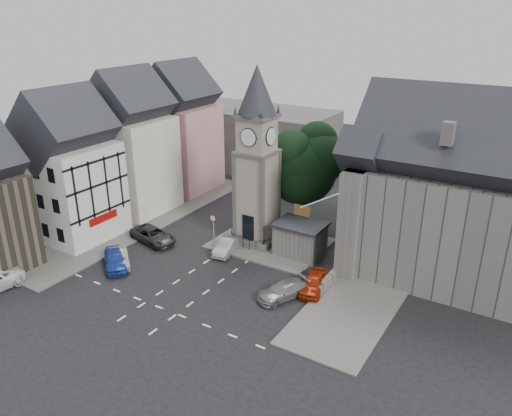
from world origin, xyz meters
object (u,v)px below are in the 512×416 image
Objects in this scene: stone_shelter at (300,239)px; car_west_blue at (115,259)px; clock_tower at (257,158)px; pedestrian at (341,247)px; car_east_red at (314,283)px.

stone_shelter is 16.07m from car_west_blue.
clock_tower is 10.86m from pedestrian.
car_west_blue is at bearing -173.35° from car_east_red.
car_west_blue is (-7.50, -10.81, -7.38)m from clock_tower.
stone_shelter reaches higher than pedestrian.
pedestrian reaches higher than car_east_red.
clock_tower is at bearing -4.53° from pedestrian.
stone_shelter is (4.80, -0.49, -6.57)m from clock_tower.
car_east_red is at bearing 81.30° from pedestrian.
clock_tower is at bearing 174.16° from stone_shelter.
pedestrian is (-0.50, 6.54, 0.17)m from car_east_red.
clock_tower is 9.30× the size of pedestrian.
clock_tower reaches higher than car_east_red.
stone_shelter is at bearing 115.14° from car_east_red.
pedestrian is (3.20, 1.69, -0.67)m from stone_shelter.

